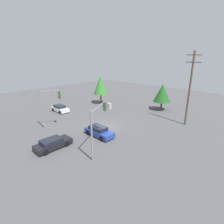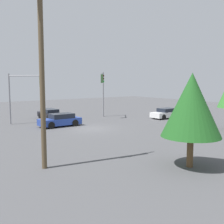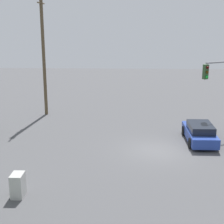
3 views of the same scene
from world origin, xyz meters
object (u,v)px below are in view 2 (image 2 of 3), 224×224
Objects in this scene: sedan_blue at (60,120)px; sedan_white at (166,113)px; sedan_dark at (50,114)px; electrical_cabinet at (190,126)px; traffic_signal_cross at (103,87)px; traffic_signal_main at (23,89)px.

sedan_white is at bearing -99.03° from sedan_blue.
sedan_dark is (1.52, 6.04, -0.06)m from sedan_blue.
sedan_blue is 3.73× the size of electrical_cabinet.
traffic_signal_cross is (-6.22, 5.17, 3.37)m from sedan_white.
sedan_white is at bearing 145.96° from sedan_dark.
traffic_signal_main reaches higher than sedan_dark.
traffic_signal_cross is 5.06× the size of electrical_cabinet.
traffic_signal_main is at bearing -51.37° from traffic_signal_cross.
sedan_blue reaches higher than electrical_cabinet.
traffic_signal_cross is (10.38, 0.25, 0.12)m from traffic_signal_main.
sedan_dark is at bearing 112.08° from electrical_cabinet.
traffic_signal_main is 4.77× the size of electrical_cabinet.
sedan_dark is 3.73× the size of electrical_cabinet.
sedan_dark reaches higher than electrical_cabinet.
traffic_signal_main is (-16.60, 4.92, 3.25)m from sedan_white.
sedan_blue is 0.74× the size of traffic_signal_cross.
sedan_white is 0.72× the size of traffic_signal_main.
traffic_signal_cross reaches higher than traffic_signal_main.
sedan_white is at bearing 87.54° from traffic_signal_cross.
sedan_white reaches higher than sedan_dark.
sedan_blue is at bearing 75.88° from sedan_dark.
traffic_signal_main is at bearing 130.29° from electrical_cabinet.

